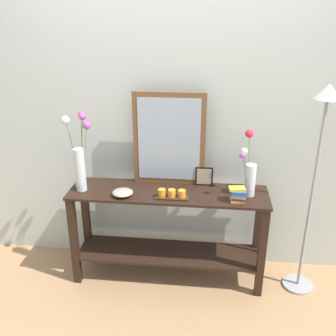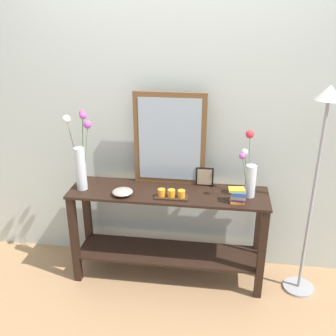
{
  "view_description": "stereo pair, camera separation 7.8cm",
  "coord_description": "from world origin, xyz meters",
  "px_view_note": "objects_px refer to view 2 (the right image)",
  "views": [
    {
      "loc": [
        0.29,
        -2.64,
        2.09
      ],
      "look_at": [
        0.0,
        0.0,
        0.97
      ],
      "focal_mm": 41.42,
      "sensor_mm": 36.0,
      "label": 1
    },
    {
      "loc": [
        0.37,
        -2.63,
        2.09
      ],
      "look_at": [
        0.0,
        0.0,
        0.97
      ],
      "focal_mm": 41.42,
      "sensor_mm": 36.0,
      "label": 2
    }
  ],
  "objects_px": {
    "candle_tray": "(171,195)",
    "picture_frame_small": "(205,177)",
    "book_stack": "(238,195)",
    "decorative_bowl": "(123,192)",
    "console_table": "(168,225)",
    "vase_right": "(250,173)",
    "floor_lamp": "(319,161)",
    "mirror_leaning": "(170,139)",
    "tall_vase_left": "(80,157)"
  },
  "relations": [
    {
      "from": "vase_right",
      "to": "floor_lamp",
      "type": "xyz_separation_m",
      "value": [
        0.46,
        -0.04,
        0.14
      ]
    },
    {
      "from": "tall_vase_left",
      "to": "vase_right",
      "type": "relative_size",
      "value": 1.24
    },
    {
      "from": "book_stack",
      "to": "console_table",
      "type": "bearing_deg",
      "value": 168.67
    },
    {
      "from": "candle_tray",
      "to": "decorative_bowl",
      "type": "height_order",
      "value": "candle_tray"
    },
    {
      "from": "candle_tray",
      "to": "floor_lamp",
      "type": "relative_size",
      "value": 0.15
    },
    {
      "from": "book_stack",
      "to": "candle_tray",
      "type": "bearing_deg",
      "value": 179.57
    },
    {
      "from": "candle_tray",
      "to": "picture_frame_small",
      "type": "bearing_deg",
      "value": 47.2
    },
    {
      "from": "picture_frame_small",
      "to": "book_stack",
      "type": "xyz_separation_m",
      "value": [
        0.25,
        -0.25,
        -0.02
      ]
    },
    {
      "from": "vase_right",
      "to": "decorative_bowl",
      "type": "relative_size",
      "value": 3.15
    },
    {
      "from": "mirror_leaning",
      "to": "tall_vase_left",
      "type": "relative_size",
      "value": 1.2
    },
    {
      "from": "console_table",
      "to": "candle_tray",
      "type": "bearing_deg",
      "value": -68.62
    },
    {
      "from": "console_table",
      "to": "vase_right",
      "type": "xyz_separation_m",
      "value": [
        0.6,
        0.02,
        0.48
      ]
    },
    {
      "from": "decorative_bowl",
      "to": "picture_frame_small",
      "type": "bearing_deg",
      "value": 22.77
    },
    {
      "from": "mirror_leaning",
      "to": "vase_right",
      "type": "bearing_deg",
      "value": -13.52
    },
    {
      "from": "console_table",
      "to": "picture_frame_small",
      "type": "height_order",
      "value": "picture_frame_small"
    },
    {
      "from": "tall_vase_left",
      "to": "candle_tray",
      "type": "bearing_deg",
      "value": -6.04
    },
    {
      "from": "decorative_bowl",
      "to": "floor_lamp",
      "type": "relative_size",
      "value": 0.1
    },
    {
      "from": "candle_tray",
      "to": "console_table",
      "type": "bearing_deg",
      "value": 111.38
    },
    {
      "from": "vase_right",
      "to": "picture_frame_small",
      "type": "height_order",
      "value": "vase_right"
    },
    {
      "from": "mirror_leaning",
      "to": "floor_lamp",
      "type": "relative_size",
      "value": 0.45
    },
    {
      "from": "picture_frame_small",
      "to": "floor_lamp",
      "type": "bearing_deg",
      "value": -12.2
    },
    {
      "from": "picture_frame_small",
      "to": "console_table",
      "type": "bearing_deg",
      "value": -151.27
    },
    {
      "from": "picture_frame_small",
      "to": "floor_lamp",
      "type": "relative_size",
      "value": 0.09
    },
    {
      "from": "mirror_leaning",
      "to": "picture_frame_small",
      "type": "height_order",
      "value": "mirror_leaning"
    },
    {
      "from": "mirror_leaning",
      "to": "picture_frame_small",
      "type": "xyz_separation_m",
      "value": [
        0.28,
        -0.02,
        -0.29
      ]
    },
    {
      "from": "decorative_bowl",
      "to": "book_stack",
      "type": "height_order",
      "value": "book_stack"
    },
    {
      "from": "console_table",
      "to": "book_stack",
      "type": "height_order",
      "value": "book_stack"
    },
    {
      "from": "candle_tray",
      "to": "mirror_leaning",
      "type": "bearing_deg",
      "value": 100.44
    },
    {
      "from": "tall_vase_left",
      "to": "book_stack",
      "type": "relative_size",
      "value": 4.66
    },
    {
      "from": "mirror_leaning",
      "to": "candle_tray",
      "type": "relative_size",
      "value": 2.99
    },
    {
      "from": "mirror_leaning",
      "to": "book_stack",
      "type": "relative_size",
      "value": 5.58
    },
    {
      "from": "candle_tray",
      "to": "decorative_bowl",
      "type": "bearing_deg",
      "value": -179.54
    },
    {
      "from": "book_stack",
      "to": "floor_lamp",
      "type": "xyz_separation_m",
      "value": [
        0.54,
        0.08,
        0.27
      ]
    },
    {
      "from": "book_stack",
      "to": "decorative_bowl",
      "type": "bearing_deg",
      "value": 179.95
    },
    {
      "from": "vase_right",
      "to": "floor_lamp",
      "type": "distance_m",
      "value": 0.48
    },
    {
      "from": "mirror_leaning",
      "to": "book_stack",
      "type": "height_order",
      "value": "mirror_leaning"
    },
    {
      "from": "console_table",
      "to": "candle_tray",
      "type": "distance_m",
      "value": 0.34
    },
    {
      "from": "book_stack",
      "to": "floor_lamp",
      "type": "relative_size",
      "value": 0.08
    },
    {
      "from": "console_table",
      "to": "picture_frame_small",
      "type": "bearing_deg",
      "value": 28.73
    },
    {
      "from": "mirror_leaning",
      "to": "candle_tray",
      "type": "distance_m",
      "value": 0.43
    },
    {
      "from": "mirror_leaning",
      "to": "vase_right",
      "type": "relative_size",
      "value": 1.49
    },
    {
      "from": "tall_vase_left",
      "to": "candle_tray",
      "type": "relative_size",
      "value": 2.5
    },
    {
      "from": "console_table",
      "to": "decorative_bowl",
      "type": "relative_size",
      "value": 9.8
    },
    {
      "from": "console_table",
      "to": "vase_right",
      "type": "distance_m",
      "value": 0.77
    },
    {
      "from": "vase_right",
      "to": "candle_tray",
      "type": "bearing_deg",
      "value": -167.95
    },
    {
      "from": "console_table",
      "to": "tall_vase_left",
      "type": "height_order",
      "value": "tall_vase_left"
    },
    {
      "from": "console_table",
      "to": "decorative_bowl",
      "type": "height_order",
      "value": "decorative_bowl"
    },
    {
      "from": "candle_tray",
      "to": "picture_frame_small",
      "type": "xyz_separation_m",
      "value": [
        0.23,
        0.25,
        0.05
      ]
    },
    {
      "from": "decorative_bowl",
      "to": "book_stack",
      "type": "bearing_deg",
      "value": -0.05
    },
    {
      "from": "mirror_leaning",
      "to": "vase_right",
      "type": "xyz_separation_m",
      "value": [
        0.61,
        -0.15,
        -0.18
      ]
    }
  ]
}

